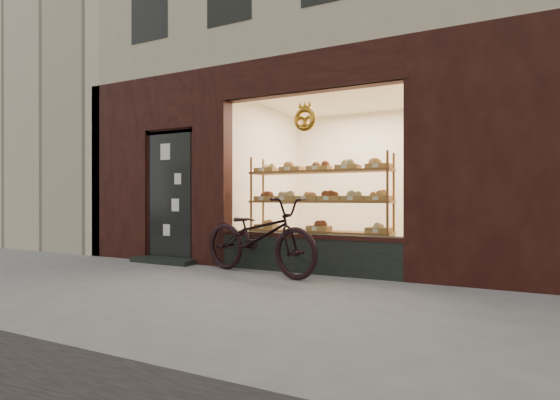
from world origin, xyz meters
The scene contains 4 objects.
ground centered at (0.00, 0.00, 0.00)m, with size 90.00×90.00×0.00m, color slate.
neighbor_left centered at (-9.60, 5.50, 4.50)m, with size 12.00×7.00×9.00m, color beige.
display_shelf centered at (0.45, 2.55, 0.90)m, with size 2.20×0.45×1.70m.
bicycle centered at (-0.10, 1.69, 0.53)m, with size 0.70×2.02×1.06m, color black.
Camera 1 is at (2.89, -3.56, 1.04)m, focal length 28.00 mm.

